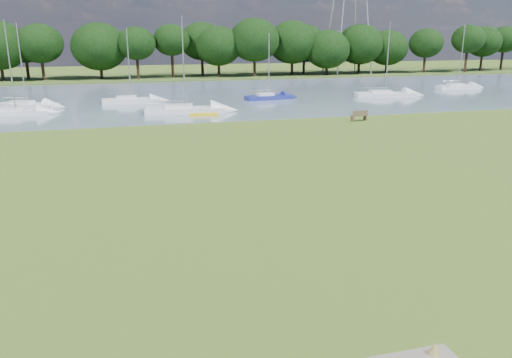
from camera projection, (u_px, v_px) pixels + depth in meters
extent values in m
plane|color=olive|center=(245.00, 202.00, 23.64)|extent=(220.00, 220.00, 0.00)
cube|color=slate|center=(163.00, 97.00, 62.52)|extent=(220.00, 40.00, 0.10)
cube|color=#4C6626|center=(148.00, 78.00, 90.29)|extent=(220.00, 20.00, 0.40)
cube|color=brown|center=(352.00, 119.00, 45.20)|extent=(0.15, 0.49, 0.49)
cube|color=brown|center=(365.00, 118.00, 45.74)|extent=(0.15, 0.49, 0.49)
cube|color=brown|center=(359.00, 116.00, 45.40)|extent=(1.66, 0.71, 0.05)
cube|color=brown|center=(360.00, 113.00, 45.14)|extent=(1.60, 0.28, 0.48)
cube|color=yellow|center=(204.00, 115.00, 47.95)|extent=(2.83, 0.86, 0.28)
cylinder|color=black|center=(3.00, 70.00, 80.19)|extent=(0.47, 0.47, 3.56)
cylinder|color=black|center=(50.00, 69.00, 81.93)|extent=(0.47, 0.47, 3.83)
ellipsoid|color=black|center=(46.00, 39.00, 80.62)|extent=(7.46, 7.46, 6.34)
cylinder|color=black|center=(94.00, 71.00, 83.82)|extent=(0.47, 0.47, 3.02)
ellipsoid|color=black|center=(92.00, 48.00, 82.79)|extent=(8.39, 8.39, 7.13)
cylinder|color=black|center=(137.00, 69.00, 85.56)|extent=(0.47, 0.47, 3.29)
ellipsoid|color=black|center=(135.00, 45.00, 84.44)|extent=(6.53, 6.53, 5.55)
cylinder|color=black|center=(178.00, 67.00, 87.30)|extent=(0.47, 0.47, 3.56)
ellipsoid|color=black|center=(177.00, 42.00, 86.08)|extent=(7.46, 7.46, 6.34)
cylinder|color=black|center=(217.00, 66.00, 89.04)|extent=(0.47, 0.47, 3.83)
ellipsoid|color=black|center=(217.00, 39.00, 87.73)|extent=(8.39, 8.39, 7.13)
cylinder|color=black|center=(255.00, 68.00, 90.93)|extent=(0.47, 0.47, 3.02)
ellipsoid|color=black|center=(255.00, 47.00, 89.90)|extent=(6.53, 6.53, 5.55)
cylinder|color=black|center=(291.00, 66.00, 92.67)|extent=(0.47, 0.47, 3.29)
ellipsoid|color=black|center=(292.00, 44.00, 91.55)|extent=(7.46, 7.46, 6.34)
cylinder|color=black|center=(326.00, 65.00, 94.41)|extent=(0.47, 0.47, 3.56)
ellipsoid|color=black|center=(327.00, 41.00, 93.20)|extent=(8.39, 8.39, 7.13)
cylinder|color=black|center=(360.00, 64.00, 96.15)|extent=(0.47, 0.47, 3.83)
ellipsoid|color=black|center=(361.00, 38.00, 94.84)|extent=(6.53, 6.53, 5.55)
cylinder|color=black|center=(392.00, 65.00, 98.04)|extent=(0.47, 0.47, 3.02)
ellipsoid|color=black|center=(394.00, 46.00, 97.01)|extent=(7.46, 7.46, 6.34)
cylinder|color=black|center=(423.00, 64.00, 99.78)|extent=(0.47, 0.47, 3.29)
ellipsoid|color=black|center=(425.00, 43.00, 98.66)|extent=(8.39, 8.39, 7.13)
cylinder|color=black|center=(454.00, 63.00, 101.52)|extent=(0.47, 0.47, 3.56)
ellipsoid|color=black|center=(456.00, 41.00, 100.31)|extent=(6.53, 6.53, 5.55)
cylinder|color=black|center=(483.00, 62.00, 103.26)|extent=(0.47, 0.47, 3.83)
ellipsoid|color=black|center=(486.00, 38.00, 101.95)|extent=(7.46, 7.46, 6.34)
cylinder|color=black|center=(511.00, 63.00, 105.16)|extent=(0.47, 0.47, 3.02)
cube|color=white|center=(27.00, 105.00, 53.16)|extent=(6.77, 4.28, 0.67)
cube|color=white|center=(21.00, 101.00, 53.11)|extent=(2.69, 2.24, 0.43)
cylinder|color=#A5A8AD|center=(21.00, 64.00, 51.97)|extent=(0.11, 0.11, 8.21)
cube|color=white|center=(458.00, 86.00, 71.31)|extent=(6.35, 2.04, 0.73)
cube|color=white|center=(455.00, 83.00, 71.08)|extent=(2.26, 1.48, 0.47)
cylinder|color=#A5A8AD|center=(462.00, 55.00, 70.08)|extent=(0.13, 0.13, 8.40)
cube|color=white|center=(185.00, 109.00, 49.80)|extent=(8.11, 3.28, 0.75)
cube|color=white|center=(179.00, 105.00, 49.59)|extent=(2.97, 2.10, 0.48)
cylinder|color=#A5A8AD|center=(183.00, 62.00, 48.53)|extent=(0.13, 0.13, 8.76)
cube|color=white|center=(131.00, 100.00, 56.65)|extent=(6.41, 1.89, 0.78)
cube|color=white|center=(126.00, 96.00, 56.40)|extent=(2.26, 1.44, 0.50)
cylinder|color=#A5A8AD|center=(129.00, 64.00, 55.53)|extent=(0.13, 0.13, 7.66)
cube|color=white|center=(16.00, 112.00, 48.41)|extent=(6.07, 2.06, 0.65)
cube|color=white|center=(10.00, 108.00, 48.21)|extent=(2.17, 1.45, 0.42)
cylinder|color=#A5A8AD|center=(10.00, 66.00, 47.19)|extent=(0.11, 0.11, 8.44)
cube|color=navy|center=(269.00, 97.00, 59.88)|extent=(5.88, 2.32, 0.71)
cube|color=white|center=(265.00, 93.00, 59.59)|extent=(2.15, 1.50, 0.46)
cylinder|color=#A5A8AD|center=(269.00, 65.00, 58.84)|extent=(0.12, 0.12, 7.17)
cube|color=white|center=(385.00, 94.00, 62.60)|extent=(7.72, 3.52, 0.72)
cube|color=white|center=(381.00, 90.00, 62.44)|extent=(2.88, 2.12, 0.46)
cylinder|color=#A5A8AD|center=(388.00, 58.00, 61.37)|extent=(0.12, 0.12, 8.48)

